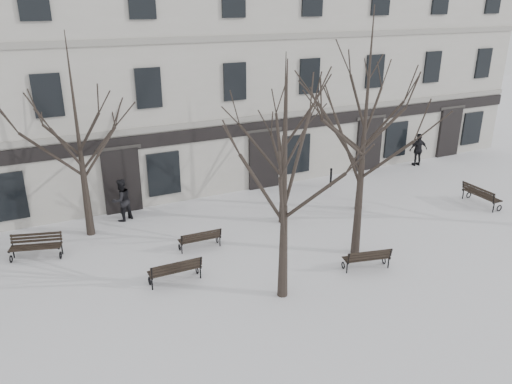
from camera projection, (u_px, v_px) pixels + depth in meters
ground at (278, 275)px, 17.21m from camera, size 100.00×100.00×0.00m
building at (161, 69)px, 26.07m from camera, size 40.40×10.20×11.40m
tree_1 at (285, 157)px, 14.40m from camera, size 5.19×5.19×7.41m
tree_2 at (366, 108)px, 16.79m from camera, size 6.12×6.12×8.75m
tree_4 at (75, 114)px, 18.47m from camera, size 5.54×5.54×7.92m
tree_5 at (285, 121)px, 19.75m from camera, size 4.95×4.95×7.07m
tree_6 at (367, 97)px, 20.85m from camera, size 5.69×5.69×8.13m
bench_1 at (175, 270)px, 16.62m from camera, size 1.77×0.66×0.89m
bench_2 at (367, 258)px, 17.45m from camera, size 1.73×0.95×0.83m
bench_3 at (36, 245)px, 18.24m from camera, size 1.89×1.13×0.91m
bench_4 at (200, 238)px, 18.89m from camera, size 1.62×0.63×0.81m
bench_5 at (481, 195)px, 22.92m from camera, size 0.75×1.90×0.94m
bollard_a at (128, 207)px, 21.54m from camera, size 0.12×0.12×0.96m
bollard_b at (331, 177)px, 25.16m from camera, size 0.13×0.13×1.00m
pedestrian_b at (124, 220)px, 21.54m from camera, size 1.11×1.01×1.86m
pedestrian_c at (416, 165)px, 28.66m from camera, size 1.16×0.66×1.86m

